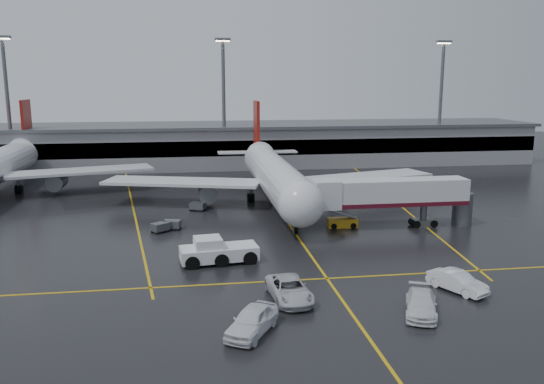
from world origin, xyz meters
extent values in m
plane|color=black|center=(0.00, 0.00, 0.00)|extent=(220.00, 220.00, 0.00)
cube|color=gold|center=(0.00, 0.00, 0.01)|extent=(0.25, 90.00, 0.02)
cube|color=gold|center=(0.00, -22.00, 0.01)|extent=(60.00, 0.25, 0.02)
cube|color=gold|center=(-20.00, 10.00, 0.01)|extent=(9.99, 69.35, 0.02)
cube|color=gold|center=(18.00, 10.00, 0.01)|extent=(7.57, 69.64, 0.02)
cube|color=gray|center=(0.00, 48.00, 4.00)|extent=(120.00, 18.00, 8.00)
cube|color=black|center=(0.00, 39.20, 4.50)|extent=(120.00, 0.40, 3.00)
cube|color=#595B60|center=(0.00, 48.00, 8.30)|extent=(122.00, 19.00, 0.60)
cylinder|color=#595B60|center=(-45.00, 42.00, 12.50)|extent=(0.70, 0.70, 25.00)
cube|color=#595B60|center=(-45.00, 42.00, 25.20)|extent=(3.00, 1.20, 0.50)
cube|color=#FFE5B2|center=(-45.00, 42.00, 24.90)|extent=(2.60, 0.90, 0.20)
cylinder|color=#595B60|center=(-5.00, 42.00, 12.50)|extent=(0.70, 0.70, 25.00)
cube|color=#595B60|center=(-5.00, 42.00, 25.20)|extent=(3.00, 1.20, 0.50)
cube|color=#FFE5B2|center=(-5.00, 42.00, 24.90)|extent=(2.60, 0.90, 0.20)
cylinder|color=#595B60|center=(40.00, 42.00, 12.50)|extent=(0.70, 0.70, 25.00)
cube|color=#595B60|center=(40.00, 42.00, 25.20)|extent=(3.00, 1.20, 0.50)
cube|color=#FFE5B2|center=(40.00, 42.00, 24.90)|extent=(2.60, 0.90, 0.20)
cylinder|color=silver|center=(0.00, 8.00, 4.20)|extent=(5.20, 36.00, 5.20)
sphere|color=silver|center=(0.00, -10.00, 4.20)|extent=(5.20, 5.20, 5.20)
cone|color=silver|center=(0.00, 29.00, 4.80)|extent=(4.94, 8.00, 4.94)
cube|color=maroon|center=(0.00, 30.00, 9.70)|extent=(0.50, 5.50, 8.50)
cube|color=silver|center=(0.00, 29.00, 5.00)|extent=(14.00, 3.00, 0.25)
cube|color=silver|center=(-13.00, 10.00, 3.40)|extent=(22.80, 11.83, 0.40)
cube|color=silver|center=(13.00, 10.00, 3.40)|extent=(22.80, 11.83, 0.40)
cylinder|color=#595B60|center=(-9.50, 9.00, 2.00)|extent=(2.60, 4.50, 2.60)
cylinder|color=#595B60|center=(9.50, 9.00, 2.00)|extent=(2.60, 4.50, 2.60)
cylinder|color=#595B60|center=(0.00, -7.00, 1.00)|extent=(0.56, 0.56, 2.00)
cylinder|color=#595B60|center=(-3.20, 11.00, 1.00)|extent=(0.56, 0.56, 2.00)
cylinder|color=#595B60|center=(3.20, 11.00, 1.00)|extent=(0.56, 0.56, 2.00)
cylinder|color=black|center=(0.00, -7.00, 0.45)|extent=(0.40, 1.10, 1.10)
cylinder|color=black|center=(-3.20, 11.00, 0.55)|extent=(1.00, 1.40, 1.40)
cylinder|color=black|center=(3.20, 11.00, 0.55)|extent=(1.00, 1.40, 1.40)
cone|color=silver|center=(-42.00, 41.00, 4.80)|extent=(4.94, 8.00, 4.94)
cube|color=maroon|center=(-42.00, 42.00, 9.70)|extent=(0.50, 5.50, 8.50)
cube|color=silver|center=(-42.00, 41.00, 5.00)|extent=(14.00, 3.00, 0.25)
cube|color=silver|center=(-29.00, 22.00, 3.40)|extent=(22.80, 11.83, 0.40)
cylinder|color=#595B60|center=(-32.50, 21.00, 2.00)|extent=(2.60, 4.50, 2.60)
cylinder|color=#595B60|center=(-38.80, 23.00, 1.00)|extent=(0.56, 0.56, 2.00)
cylinder|color=black|center=(-38.80, 23.00, 0.55)|extent=(1.00, 1.40, 1.40)
cube|color=silver|center=(12.00, -6.00, 4.40)|extent=(18.00, 3.20, 3.00)
cube|color=#4E0C1A|center=(12.00, -6.00, 3.10)|extent=(18.00, 3.30, 0.50)
cube|color=silver|center=(3.80, -6.00, 4.40)|extent=(3.00, 3.40, 3.30)
cylinder|color=#595B60|center=(16.00, -6.00, 1.50)|extent=(0.80, 0.80, 3.00)
cube|color=#595B60|center=(16.00, -6.00, 0.45)|extent=(2.60, 1.60, 0.90)
cylinder|color=#595B60|center=(21.00, -6.00, 2.00)|extent=(2.40, 2.40, 4.00)
cylinder|color=black|center=(14.90, -6.00, 0.45)|extent=(0.90, 1.80, 0.90)
cylinder|color=black|center=(17.10, -6.00, 0.45)|extent=(0.90, 1.80, 0.90)
cube|color=white|center=(-9.31, -16.01, 0.96)|extent=(7.78, 3.84, 1.28)
cube|color=white|center=(-10.37, -16.14, 2.03)|extent=(2.85, 2.85, 1.07)
cube|color=black|center=(-10.37, -16.14, 2.03)|extent=(2.56, 2.56, 0.96)
cylinder|color=black|center=(-12.07, -16.34, 0.59)|extent=(1.75, 3.35, 1.39)
cylinder|color=black|center=(-9.31, -16.01, 0.59)|extent=(1.75, 3.35, 1.39)
cylinder|color=black|center=(-6.55, -15.69, 0.59)|extent=(1.75, 3.35, 1.39)
cube|color=gold|center=(6.21, -4.90, 0.54)|extent=(3.65, 1.71, 1.09)
cube|color=#595B60|center=(6.21, -4.90, 1.58)|extent=(3.49, 1.10, 1.24)
cylinder|color=black|center=(5.02, -4.82, 0.30)|extent=(0.80, 1.72, 0.69)
cylinder|color=black|center=(7.40, -4.97, 0.30)|extent=(0.80, 1.72, 0.69)
imported|color=silver|center=(-4.21, -26.31, 0.87)|extent=(3.43, 6.52, 1.75)
imported|color=white|center=(5.20, -30.48, 0.81)|extent=(4.20, 6.01, 1.62)
imported|color=white|center=(10.09, -26.56, 0.86)|extent=(4.00, 5.46, 1.71)
imported|color=white|center=(-7.88, -31.89, 0.95)|extent=(4.77, 5.91, 1.89)
cube|color=#595B60|center=(-14.21, -2.87, 0.65)|extent=(2.24, 1.72, 0.90)
cylinder|color=black|center=(-15.10, -3.17, 0.18)|extent=(0.40, 0.20, 0.40)
cylinder|color=black|center=(-13.54, -3.54, 0.18)|extent=(0.40, 0.20, 0.40)
cylinder|color=black|center=(-14.87, -2.20, 0.18)|extent=(0.40, 0.20, 0.40)
cylinder|color=black|center=(-13.31, -2.56, 0.18)|extent=(0.40, 0.20, 0.40)
cube|color=#595B60|center=(-15.51, -3.92, 0.65)|extent=(2.37, 2.27, 0.90)
cylinder|color=black|center=(-15.82, -4.82, 0.18)|extent=(0.40, 0.20, 0.40)
cylinder|color=black|center=(-14.58, -3.80, 0.18)|extent=(0.40, 0.20, 0.40)
cylinder|color=black|center=(-16.45, -4.04, 0.18)|extent=(0.40, 0.20, 0.40)
cylinder|color=black|center=(-15.21, -3.03, 0.18)|extent=(0.40, 0.20, 0.40)
cube|color=#595B60|center=(-11.02, 6.50, 0.65)|extent=(2.35, 1.99, 0.90)
cylinder|color=black|center=(-11.95, 6.36, 0.18)|extent=(0.40, 0.20, 0.40)
cylinder|color=black|center=(-10.48, 5.72, 0.18)|extent=(0.40, 0.20, 0.40)
cylinder|color=black|center=(-11.55, 7.28, 0.18)|extent=(0.40, 0.20, 0.40)
cylinder|color=black|center=(-10.08, 6.64, 0.18)|extent=(0.40, 0.20, 0.40)
camera|label=1|loc=(-11.83, -67.83, 17.42)|focal=36.55mm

